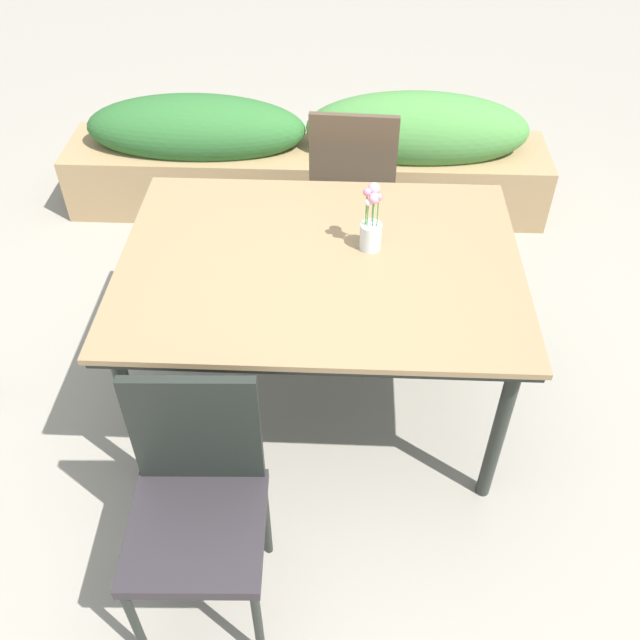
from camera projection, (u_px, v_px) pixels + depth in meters
ground_plane at (318, 393)px, 3.02m from camera, size 12.00×12.00×0.00m
dining_table at (320, 273)px, 2.54m from camera, size 1.45×1.07×0.75m
chair_far_side at (353, 186)px, 3.25m from camera, size 0.43×0.43×0.95m
chair_near_left at (197, 496)px, 2.05m from camera, size 0.42×0.42×0.90m
flower_vase at (371, 226)px, 2.49m from camera, size 0.08×0.08×0.26m
planter_box at (309, 156)px, 3.89m from camera, size 2.69×0.49×0.69m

